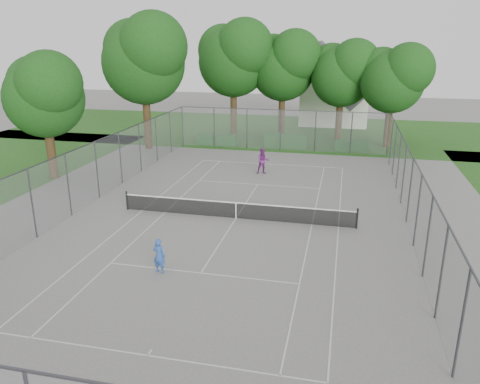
% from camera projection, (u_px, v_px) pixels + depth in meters
% --- Properties ---
extents(ground, '(120.00, 120.00, 0.00)m').
position_uv_depth(ground, '(236.00, 218.00, 25.45)').
color(ground, slate).
rests_on(ground, ground).
extents(grass_far, '(60.00, 20.00, 0.00)m').
position_uv_depth(grass_far, '(292.00, 131.00, 49.54)').
color(grass_far, '#1F4C15').
rests_on(grass_far, ground).
extents(court_markings, '(11.03, 23.83, 0.01)m').
position_uv_depth(court_markings, '(236.00, 218.00, 25.45)').
color(court_markings, beige).
rests_on(court_markings, ground).
extents(tennis_net, '(12.87, 0.10, 1.10)m').
position_uv_depth(tennis_net, '(236.00, 210.00, 25.29)').
color(tennis_net, black).
rests_on(tennis_net, ground).
extents(perimeter_fence, '(18.08, 34.08, 3.52)m').
position_uv_depth(perimeter_fence, '(236.00, 187.00, 24.89)').
color(perimeter_fence, '#38383D').
rests_on(perimeter_fence, ground).
extents(tree_far_left, '(7.84, 7.15, 11.26)m').
position_uv_depth(tree_far_left, '(234.00, 56.00, 45.33)').
color(tree_far_left, '#352413').
rests_on(tree_far_left, ground).
extents(tree_far_midleft, '(7.14, 6.52, 10.27)m').
position_uv_depth(tree_far_midleft, '(284.00, 63.00, 45.10)').
color(tree_far_midleft, '#352413').
rests_on(tree_far_midleft, ground).
extents(tree_far_midright, '(6.55, 5.98, 9.42)m').
position_uv_depth(tree_far_midright, '(343.00, 71.00, 43.26)').
color(tree_far_midright, '#352413').
rests_on(tree_far_midright, ground).
extents(tree_far_right, '(6.32, 5.77, 9.09)m').
position_uv_depth(tree_far_right, '(394.00, 76.00, 40.35)').
color(tree_far_right, '#352413').
rests_on(tree_far_right, ground).
extents(tree_side_back, '(8.03, 7.34, 11.55)m').
position_uv_depth(tree_side_back, '(144.00, 56.00, 39.33)').
color(tree_side_back, '#352413').
rests_on(tree_side_back, ground).
extents(tree_side_front, '(6.05, 5.52, 8.70)m').
position_uv_depth(tree_side_front, '(44.00, 92.00, 31.00)').
color(tree_side_front, '#352413').
rests_on(tree_side_front, ground).
extents(hedge_left, '(3.71, 1.11, 0.93)m').
position_uv_depth(hedge_left, '(217.00, 139.00, 43.13)').
color(hedge_left, '#194E1A').
rests_on(hedge_left, ground).
extents(hedge_mid, '(3.77, 1.08, 1.19)m').
position_uv_depth(hedge_mid, '(286.00, 141.00, 41.98)').
color(hedge_mid, '#194E1A').
rests_on(hedge_mid, ground).
extents(hedge_right, '(2.82, 1.04, 0.85)m').
position_uv_depth(hedge_right, '(352.00, 145.00, 40.91)').
color(hedge_right, '#194E1A').
rests_on(hedge_right, ground).
extents(house, '(7.33, 5.68, 9.13)m').
position_uv_depth(house, '(335.00, 91.00, 52.56)').
color(house, white).
rests_on(house, ground).
extents(girl_player, '(0.60, 0.44, 1.52)m').
position_uv_depth(girl_player, '(159.00, 256.00, 19.38)').
color(girl_player, '#2C53A6').
rests_on(girl_player, ground).
extents(woman_player, '(1.10, 0.98, 1.88)m').
position_uv_depth(woman_player, '(263.00, 161.00, 33.63)').
color(woman_player, '#702775').
rests_on(woman_player, ground).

